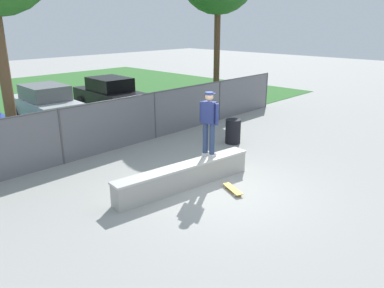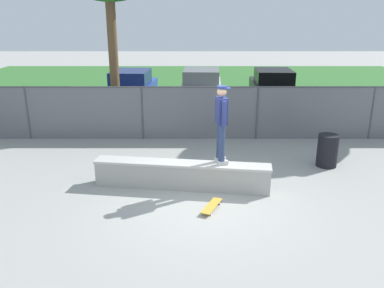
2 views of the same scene
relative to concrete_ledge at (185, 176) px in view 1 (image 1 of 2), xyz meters
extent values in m
plane|color=#9E9E99|center=(0.50, -0.87, -0.33)|extent=(80.00, 80.00, 0.00)
cube|color=#336B2D|center=(0.50, 14.30, -0.32)|extent=(31.17, 20.00, 0.02)
cube|color=#A8A59E|center=(0.00, 0.00, -0.03)|extent=(4.22, 1.01, 0.59)
cube|color=beige|center=(0.00, 0.00, 0.29)|extent=(4.27, 1.05, 0.06)
cube|color=beige|center=(0.93, 0.07, 0.37)|extent=(0.27, 0.15, 0.10)
cube|color=beige|center=(0.96, -0.14, 0.37)|extent=(0.27, 0.15, 0.10)
cylinder|color=navy|center=(0.90, 0.07, 0.86)|extent=(0.15, 0.15, 0.88)
cylinder|color=navy|center=(0.93, -0.15, 0.86)|extent=(0.15, 0.15, 0.88)
cube|color=navy|center=(0.92, -0.04, 1.60)|extent=(0.28, 0.41, 0.60)
cylinder|color=navy|center=(0.88, 0.21, 1.58)|extent=(0.10, 0.10, 0.58)
cylinder|color=navy|center=(0.96, -0.29, 1.58)|extent=(0.10, 0.10, 0.58)
sphere|color=tan|center=(0.92, -0.04, 2.03)|extent=(0.22, 0.22, 0.22)
cylinder|color=navy|center=(0.92, -0.04, 2.13)|extent=(0.23, 0.23, 0.06)
cube|color=navy|center=(1.04, -0.02, 2.11)|extent=(0.15, 0.22, 0.02)
cube|color=gold|center=(0.67, -1.12, -0.25)|extent=(0.51, 0.81, 0.02)
cube|color=#B2B2B7|center=(0.56, -1.37, -0.27)|extent=(0.15, 0.11, 0.02)
cube|color=#B2B2B7|center=(0.78, -0.87, -0.27)|extent=(0.15, 0.11, 0.02)
cylinder|color=silver|center=(0.48, -1.33, -0.30)|extent=(0.05, 0.06, 0.05)
cylinder|color=silver|center=(0.64, -1.40, -0.30)|extent=(0.05, 0.06, 0.05)
cylinder|color=silver|center=(0.70, -0.84, -0.30)|extent=(0.05, 0.06, 0.05)
cylinder|color=silver|center=(0.86, -0.90, -0.30)|extent=(0.05, 0.06, 0.05)
cylinder|color=#4C4C51|center=(-1.41, 4.00, 0.57)|extent=(0.07, 0.07, 1.79)
cylinder|color=#4C4C51|center=(2.42, 4.00, 0.57)|extent=(0.07, 0.07, 1.79)
cylinder|color=#4C4C51|center=(6.25, 4.00, 0.57)|extent=(0.07, 0.07, 1.79)
cylinder|color=#4C4C51|center=(10.09, 4.00, 0.57)|extent=(0.07, 0.07, 1.79)
cylinder|color=#4C4C51|center=(0.50, 4.00, 1.44)|extent=(19.17, 0.05, 0.05)
cube|color=slate|center=(0.50, 4.00, 0.57)|extent=(19.17, 0.01, 1.79)
cylinder|color=brown|center=(-2.45, 4.94, 2.10)|extent=(0.32, 0.32, 4.87)
cylinder|color=#513823|center=(8.94, 6.47, 2.23)|extent=(0.32, 0.32, 5.11)
cylinder|color=black|center=(-1.68, 7.75, -0.01)|extent=(0.25, 0.65, 0.64)
cube|color=#B7BABF|center=(0.69, 9.50, 0.34)|extent=(2.02, 4.29, 0.70)
cube|color=slate|center=(0.68, 9.35, 1.01)|extent=(1.71, 2.18, 0.64)
cylinder|color=black|center=(-0.14, 10.85, -0.01)|extent=(0.25, 0.65, 0.64)
cylinder|color=black|center=(1.66, 10.75, -0.01)|extent=(0.25, 0.65, 0.64)
cylinder|color=black|center=(-0.28, 8.25, -0.01)|extent=(0.25, 0.65, 0.64)
cylinder|color=black|center=(1.52, 8.15, -0.01)|extent=(0.25, 0.65, 0.64)
cube|color=black|center=(4.00, 9.38, 0.34)|extent=(2.02, 4.29, 0.70)
cube|color=black|center=(3.99, 9.23, 1.01)|extent=(1.71, 2.18, 0.64)
cylinder|color=black|center=(3.17, 10.72, -0.01)|extent=(0.25, 0.65, 0.64)
cylinder|color=black|center=(4.96, 10.63, -0.01)|extent=(0.25, 0.65, 0.64)
cylinder|color=black|center=(3.03, 8.12, -0.01)|extent=(0.25, 0.65, 0.64)
cylinder|color=black|center=(4.82, 8.03, -0.01)|extent=(0.25, 0.65, 0.64)
cylinder|color=black|center=(3.98, 1.45, 0.12)|extent=(0.56, 0.56, 0.90)
camera|label=1|loc=(-6.56, -6.55, 3.95)|focal=34.81mm
camera|label=2|loc=(0.25, -8.70, 3.63)|focal=36.51mm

